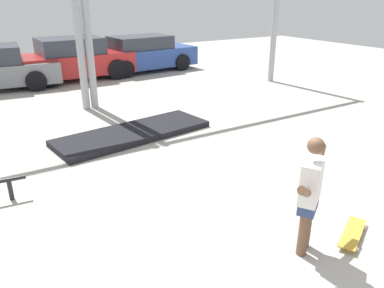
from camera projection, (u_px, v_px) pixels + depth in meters
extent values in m
plane|color=#B2ADA3|center=(243.00, 229.00, 5.04)|extent=(36.00, 36.00, 0.00)
cylinder|color=brown|center=(304.00, 230.00, 4.44)|extent=(0.12, 0.12, 0.70)
cylinder|color=brown|center=(307.00, 222.00, 4.58)|extent=(0.12, 0.12, 0.70)
cube|color=navy|center=(308.00, 205.00, 4.40)|extent=(0.40, 0.35, 0.15)
cube|color=silver|center=(311.00, 181.00, 4.28)|extent=(0.45, 0.39, 0.51)
sphere|color=brown|center=(316.00, 146.00, 4.12)|extent=(0.19, 0.19, 0.19)
cylinder|color=brown|center=(304.00, 192.00, 3.87)|extent=(0.43, 0.32, 0.31)
cylinder|color=brown|center=(319.00, 160.00, 4.62)|extent=(0.43, 0.32, 0.31)
cube|color=gold|center=(353.00, 233.00, 4.85)|extent=(0.80, 0.54, 0.01)
cylinder|color=silver|center=(348.00, 223.00, 5.13)|extent=(0.06, 0.05, 0.05)
cylinder|color=silver|center=(365.00, 228.00, 5.02)|extent=(0.06, 0.05, 0.05)
cylinder|color=silver|center=(339.00, 244.00, 4.71)|extent=(0.06, 0.05, 0.05)
cylinder|color=silver|center=(357.00, 249.00, 4.60)|extent=(0.06, 0.05, 0.05)
cube|color=black|center=(133.00, 133.00, 8.31)|extent=(3.58, 1.67, 0.13)
cylinder|color=black|center=(10.00, 190.00, 5.70)|extent=(0.07, 0.07, 0.34)
cylinder|color=black|center=(32.00, 71.00, 13.54)|extent=(0.67, 0.28, 0.65)
cylinder|color=black|center=(36.00, 81.00, 12.04)|extent=(0.67, 0.28, 0.65)
cube|color=red|center=(76.00, 63.00, 13.69)|extent=(3.97, 1.93, 0.73)
cube|color=#2D333D|center=(70.00, 46.00, 13.37)|extent=(2.20, 1.74, 0.56)
cylinder|color=black|center=(100.00, 62.00, 15.07)|extent=(0.72, 0.24, 0.72)
cylinder|color=black|center=(117.00, 70.00, 13.68)|extent=(0.72, 0.24, 0.72)
cylinder|color=black|center=(37.00, 69.00, 13.85)|extent=(0.72, 0.24, 0.72)
cylinder|color=black|center=(49.00, 77.00, 12.46)|extent=(0.72, 0.24, 0.72)
cube|color=#284793|center=(145.00, 57.00, 15.13)|extent=(4.27, 2.02, 0.72)
cube|color=#2D333D|center=(140.00, 42.00, 14.81)|extent=(2.40, 1.72, 0.49)
cylinder|color=black|center=(161.00, 57.00, 16.52)|extent=(0.67, 0.28, 0.65)
cylinder|color=black|center=(182.00, 62.00, 15.31)|extent=(0.67, 0.28, 0.65)
cylinder|color=black|center=(107.00, 63.00, 15.12)|extent=(0.67, 0.28, 0.65)
cylinder|color=black|center=(126.00, 69.00, 13.90)|extent=(0.67, 0.28, 0.65)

